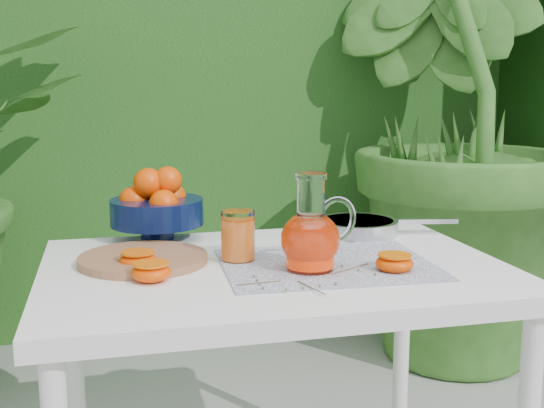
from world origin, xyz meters
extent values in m
cube|color=#1E4212|center=(0.00, 2.20, 1.25)|extent=(8.00, 1.20, 2.50)
imported|color=#316321|center=(1.07, 1.14, 0.99)|extent=(2.54, 2.54, 1.99)
cube|color=white|center=(0.06, -0.03, 0.73)|extent=(1.00, 0.70, 0.04)
cylinder|color=white|center=(-0.39, 0.27, 0.35)|extent=(0.04, 0.04, 0.71)
cylinder|color=white|center=(0.51, 0.27, 0.35)|extent=(0.04, 0.04, 0.71)
cube|color=#0E184F|center=(0.17, -0.07, 0.75)|extent=(0.47, 0.37, 0.00)
cylinder|color=#905D41|center=(-0.22, 0.04, 0.76)|extent=(0.31, 0.31, 0.02)
cylinder|color=black|center=(-0.17, 0.27, 0.77)|extent=(0.10, 0.10, 0.04)
cylinder|color=black|center=(-0.17, 0.27, 0.82)|extent=(0.28, 0.28, 0.07)
sphere|color=#F56402|center=(-0.23, 0.29, 0.85)|extent=(0.09, 0.09, 0.07)
sphere|color=#F56402|center=(-0.13, 0.31, 0.85)|extent=(0.09, 0.09, 0.07)
sphere|color=#F56402|center=(-0.16, 0.22, 0.85)|extent=(0.09, 0.09, 0.07)
sphere|color=#F56402|center=(-0.18, 0.33, 0.85)|extent=(0.09, 0.09, 0.07)
sphere|color=#F56402|center=(-0.19, 0.27, 0.90)|extent=(0.09, 0.09, 0.07)
sphere|color=#F56402|center=(-0.14, 0.27, 0.90)|extent=(0.09, 0.09, 0.07)
cylinder|color=white|center=(0.12, -0.11, 0.76)|extent=(0.12, 0.12, 0.01)
ellipsoid|color=white|center=(0.12, -0.11, 0.82)|extent=(0.15, 0.15, 0.12)
cylinder|color=white|center=(0.12, -0.11, 0.91)|extent=(0.07, 0.07, 0.08)
cylinder|color=white|center=(0.12, -0.11, 0.95)|extent=(0.08, 0.08, 0.01)
torus|color=white|center=(0.18, -0.09, 0.86)|extent=(0.10, 0.04, 0.10)
cylinder|color=red|center=(0.12, -0.11, 0.81)|extent=(0.12, 0.12, 0.09)
cylinder|color=white|center=(-0.01, 0.00, 0.81)|extent=(0.09, 0.09, 0.11)
cylinder|color=orange|center=(-0.01, 0.00, 0.80)|extent=(0.08, 0.08, 0.09)
cylinder|color=orange|center=(-0.01, 0.00, 0.85)|extent=(0.07, 0.07, 0.00)
cylinder|color=silver|center=(0.34, 0.20, 0.77)|extent=(0.25, 0.25, 0.04)
cylinder|color=silver|center=(0.34, 0.20, 0.79)|extent=(0.22, 0.22, 0.01)
cube|color=silver|center=(0.53, 0.17, 0.78)|extent=(0.16, 0.05, 0.01)
ellipsoid|color=#F56402|center=(-0.21, -0.10, 0.77)|extent=(0.08, 0.08, 0.04)
cylinder|color=orange|center=(-0.21, -0.10, 0.79)|extent=(0.07, 0.07, 0.00)
ellipsoid|color=#F56402|center=(-0.23, 0.00, 0.77)|extent=(0.08, 0.08, 0.04)
cylinder|color=orange|center=(-0.23, 0.00, 0.79)|extent=(0.07, 0.07, 0.00)
ellipsoid|color=#F56402|center=(0.29, -0.16, 0.77)|extent=(0.08, 0.08, 0.04)
cylinder|color=orange|center=(0.29, -0.16, 0.79)|extent=(0.07, 0.07, 0.00)
cylinder|color=brown|center=(0.08, -0.24, 0.76)|extent=(0.03, 0.10, 0.00)
sphere|color=#476334|center=(0.03, -0.25, 0.76)|extent=(0.01, 0.01, 0.01)
sphere|color=#476334|center=(0.07, -0.24, 0.76)|extent=(0.01, 0.01, 0.01)
sphere|color=#476334|center=(0.10, -0.24, 0.76)|extent=(0.01, 0.01, 0.01)
sphere|color=#476334|center=(0.14, -0.23, 0.76)|extent=(0.01, 0.01, 0.01)
cylinder|color=brown|center=(0.20, -0.13, 0.76)|extent=(0.10, 0.06, 0.00)
sphere|color=#476334|center=(0.17, -0.07, 0.76)|extent=(0.01, 0.01, 0.01)
sphere|color=#476334|center=(0.19, -0.11, 0.76)|extent=(0.01, 0.01, 0.01)
sphere|color=#476334|center=(0.21, -0.15, 0.76)|extent=(0.01, 0.01, 0.01)
sphere|color=#476334|center=(0.24, -0.19, 0.76)|extent=(0.01, 0.01, 0.01)
cylinder|color=brown|center=(-0.01, -0.18, 0.76)|extent=(0.09, 0.01, 0.00)
sphere|color=#476334|center=(-0.01, -0.23, 0.76)|extent=(0.01, 0.01, 0.01)
sphere|color=#476334|center=(-0.01, -0.20, 0.76)|extent=(0.01, 0.01, 0.01)
sphere|color=#476334|center=(-0.01, -0.17, 0.76)|extent=(0.01, 0.01, 0.01)
sphere|color=#476334|center=(-0.01, -0.14, 0.76)|extent=(0.01, 0.01, 0.01)
camera|label=1|loc=(-0.29, -1.44, 1.14)|focal=45.00mm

